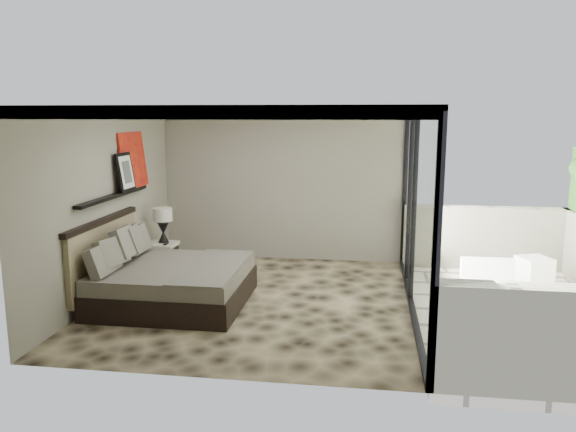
# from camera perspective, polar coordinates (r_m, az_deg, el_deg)

# --- Properties ---
(floor) EXTENTS (5.00, 5.00, 0.00)m
(floor) POSITION_cam_1_polar(r_m,az_deg,el_deg) (8.39, -3.25, -8.56)
(floor) COLOR black
(floor) RESTS_ON ground
(ceiling) EXTENTS (4.50, 5.00, 0.02)m
(ceiling) POSITION_cam_1_polar(r_m,az_deg,el_deg) (7.93, -3.45, 10.87)
(ceiling) COLOR silver
(ceiling) RESTS_ON back_wall
(back_wall) EXTENTS (4.50, 0.02, 2.80)m
(back_wall) POSITION_cam_1_polar(r_m,az_deg,el_deg) (10.47, -0.61, 3.14)
(back_wall) COLOR gray
(back_wall) RESTS_ON floor
(left_wall) EXTENTS (0.02, 5.00, 2.80)m
(left_wall) POSITION_cam_1_polar(r_m,az_deg,el_deg) (8.77, -17.85, 1.22)
(left_wall) COLOR gray
(left_wall) RESTS_ON floor
(glass_wall) EXTENTS (0.08, 5.00, 2.80)m
(glass_wall) POSITION_cam_1_polar(r_m,az_deg,el_deg) (7.91, 12.84, 0.51)
(glass_wall) COLOR white
(glass_wall) RESTS_ON floor
(terrace_slab) EXTENTS (3.00, 5.00, 0.12)m
(terrace_slab) POSITION_cam_1_polar(r_m,az_deg,el_deg) (8.53, 22.67, -9.48)
(terrace_slab) COLOR beige
(terrace_slab) RESTS_ON ground
(picture_ledge) EXTENTS (0.12, 2.20, 0.05)m
(picture_ledge) POSITION_cam_1_polar(r_m,az_deg,el_deg) (8.82, -17.25, 1.96)
(picture_ledge) COLOR black
(picture_ledge) RESTS_ON left_wall
(bed) EXTENTS (2.12, 2.05, 1.17)m
(bed) POSITION_cam_1_polar(r_m,az_deg,el_deg) (8.35, -12.23, -6.38)
(bed) COLOR black
(bed) RESTS_ON floor
(nightstand) EXTENTS (0.61, 0.61, 0.49)m
(nightstand) POSITION_cam_1_polar(r_m,az_deg,el_deg) (9.98, -12.65, -4.23)
(nightstand) COLOR black
(nightstand) RESTS_ON floor
(table_lamp) EXTENTS (0.33, 0.33, 0.60)m
(table_lamp) POSITION_cam_1_polar(r_m,az_deg,el_deg) (9.89, -12.60, -0.44)
(table_lamp) COLOR black
(table_lamp) RESTS_ON nightstand
(abstract_canvas) EXTENTS (0.13, 0.90, 0.90)m
(abstract_canvas) POSITION_cam_1_polar(r_m,az_deg,el_deg) (9.47, -15.47, 5.50)
(abstract_canvas) COLOR #B8470F
(abstract_canvas) RESTS_ON picture_ledge
(framed_print) EXTENTS (0.11, 0.50, 0.60)m
(framed_print) POSITION_cam_1_polar(r_m,az_deg,el_deg) (9.08, -16.18, 4.32)
(framed_print) COLOR black
(framed_print) RESTS_ON picture_ledge
(ottoman) EXTENTS (0.58, 0.58, 0.45)m
(ottoman) POSITION_cam_1_polar(r_m,az_deg,el_deg) (9.87, 23.70, -5.15)
(ottoman) COLOR white
(ottoman) RESTS_ON terrace_slab
(lounger) EXTENTS (0.79, 1.56, 0.60)m
(lounger) POSITION_cam_1_polar(r_m,az_deg,el_deg) (8.35, 20.44, -7.95)
(lounger) COLOR white
(lounger) RESTS_ON terrace_slab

